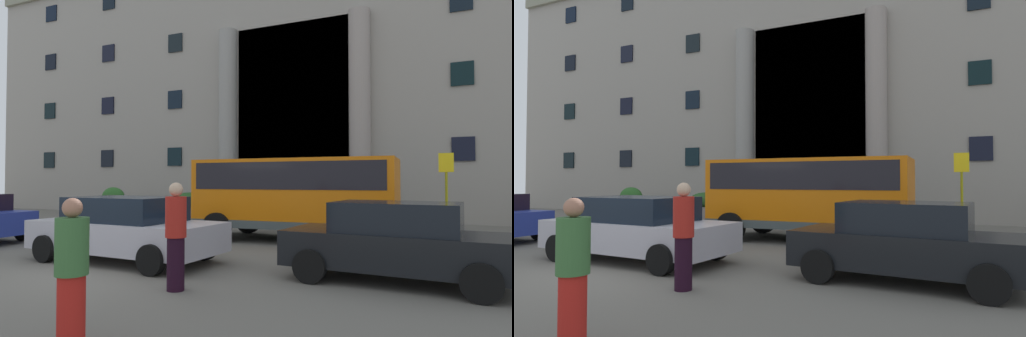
# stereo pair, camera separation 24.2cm
# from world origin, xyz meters

# --- Properties ---
(ground_plane) EXTENTS (80.00, 64.00, 0.12)m
(ground_plane) POSITION_xyz_m (0.00, 0.00, -0.06)
(ground_plane) COLOR #625E57
(office_building_facade) EXTENTS (42.83, 9.74, 14.73)m
(office_building_facade) POSITION_xyz_m (-0.00, 17.47, 7.36)
(office_building_facade) COLOR gray
(office_building_facade) RESTS_ON ground_plane
(orange_minibus) EXTENTS (6.16, 2.85, 2.53)m
(orange_minibus) POSITION_xyz_m (2.29, 5.50, 1.53)
(orange_minibus) COLOR orange
(orange_minibus) RESTS_ON ground_plane
(bus_stop_sign) EXTENTS (0.44, 0.08, 2.74)m
(bus_stop_sign) POSITION_xyz_m (6.63, 7.34, 1.69)
(bus_stop_sign) COLOR #9B9B13
(bus_stop_sign) RESTS_ON ground_plane
(hedge_planter_far_west) EXTENTS (1.40, 0.88, 1.54)m
(hedge_planter_far_west) POSITION_xyz_m (-9.27, 10.22, 0.74)
(hedge_planter_far_west) COLOR gray
(hedge_planter_far_west) RESTS_ON ground_plane
(hedge_planter_far_east) EXTENTS (1.61, 0.84, 1.23)m
(hedge_planter_far_east) POSITION_xyz_m (3.72, 10.10, 0.59)
(hedge_planter_far_east) COLOR slate
(hedge_planter_far_east) RESTS_ON ground_plane
(hedge_planter_east) EXTENTS (1.86, 0.93, 1.32)m
(hedge_planter_east) POSITION_xyz_m (-4.71, 10.38, 0.64)
(hedge_planter_east) COLOR gray
(hedge_planter_east) RESTS_ON ground_plane
(hedge_planter_entrance_left) EXTENTS (2.00, 0.91, 1.43)m
(hedge_planter_entrance_left) POSITION_xyz_m (-0.48, 10.86, 0.69)
(hedge_planter_entrance_left) COLOR gray
(hedge_planter_entrance_left) RESTS_ON ground_plane
(parked_sedan_second) EXTENTS (4.20, 2.18, 1.47)m
(parked_sedan_second) POSITION_xyz_m (5.73, 0.99, 0.75)
(parked_sedan_second) COLOR black
(parked_sedan_second) RESTS_ON ground_plane
(parked_estate_mid) EXTENTS (4.70, 2.29, 1.49)m
(parked_estate_mid) POSITION_xyz_m (-0.25, 0.63, 0.76)
(parked_estate_mid) COLOR #B4B1BD
(parked_estate_mid) RESTS_ON ground_plane
(motorcycle_far_end) EXTENTS (1.97, 0.55, 0.89)m
(motorcycle_far_end) POSITION_xyz_m (-2.95, 3.13, 0.46)
(motorcycle_far_end) COLOR black
(motorcycle_far_end) RESTS_ON ground_plane
(motorcycle_near_kerb) EXTENTS (1.92, 0.55, 0.89)m
(motorcycle_near_kerb) POSITION_xyz_m (4.98, 3.08, 0.45)
(motorcycle_near_kerb) COLOR black
(motorcycle_near_kerb) RESTS_ON ground_plane
(pedestrian_child_trailing) EXTENTS (0.36, 0.36, 1.67)m
(pedestrian_child_trailing) POSITION_xyz_m (2.75, -3.78, 0.84)
(pedestrian_child_trailing) COLOR red
(pedestrian_child_trailing) RESTS_ON ground_plane
(pedestrian_woman_dark_dress) EXTENTS (0.36, 0.36, 1.83)m
(pedestrian_woman_dark_dress) POSITION_xyz_m (2.34, -1.16, 0.93)
(pedestrian_woman_dark_dress) COLOR black
(pedestrian_woman_dark_dress) RESTS_ON ground_plane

